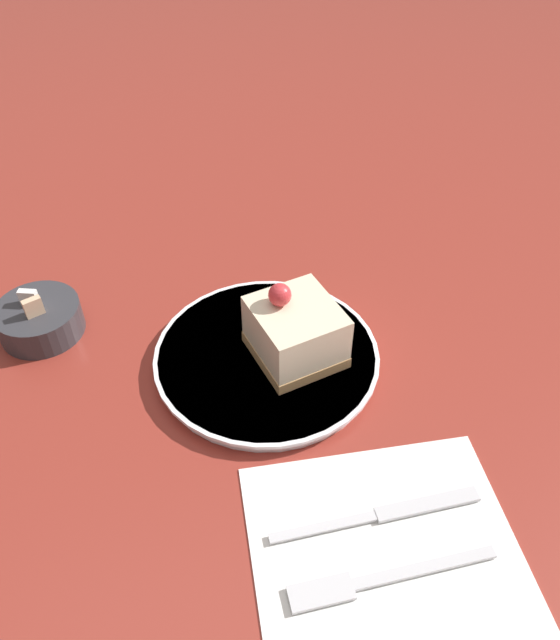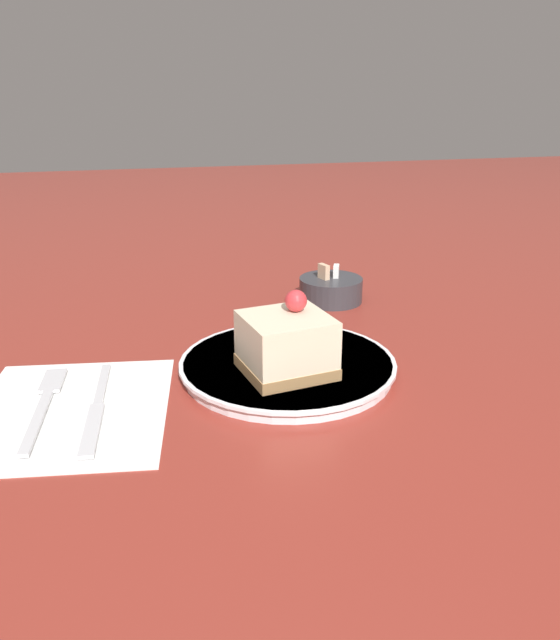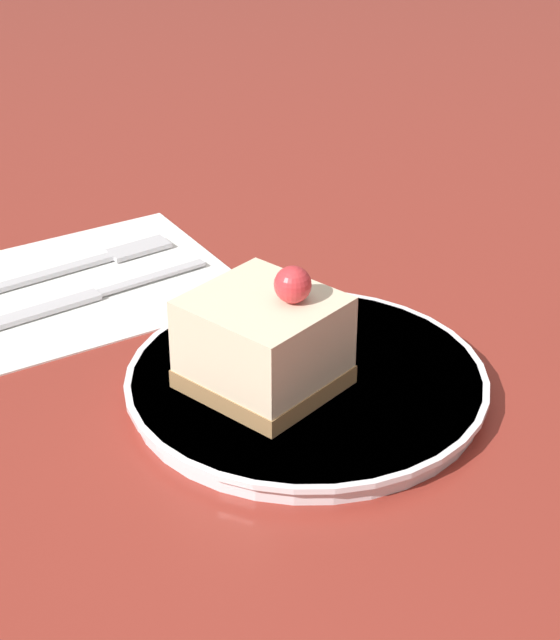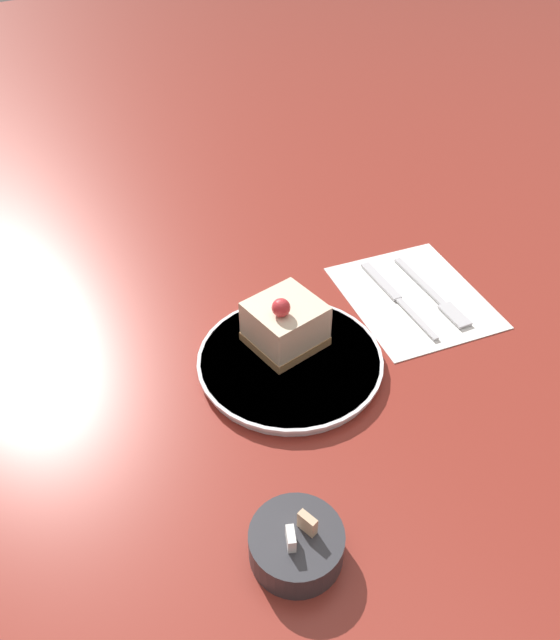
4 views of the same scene
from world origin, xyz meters
name	(u,v)px [view 2 (image 2 of 4)]	position (x,y,z in m)	size (l,w,h in m)	color
ground_plane	(253,377)	(0.00, 0.00, 0.00)	(4.00, 4.00, 0.00)	maroon
plate	(289,367)	(0.04, 0.00, 0.01)	(0.24, 0.24, 0.02)	white
cake_slice	(287,344)	(0.03, -0.03, 0.05)	(0.10, 0.10, 0.09)	#9E7547
napkin	(70,410)	(-0.19, -0.03, 0.00)	(0.22, 0.25, 0.00)	white
fork	(45,400)	(-0.22, -0.01, 0.01)	(0.03, 0.18, 0.00)	silver
knife	(95,414)	(-0.17, -0.05, 0.01)	(0.03, 0.19, 0.00)	silver
sugar_bowl	(331,289)	(0.17, 0.23, 0.02)	(0.09, 0.09, 0.06)	#333338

